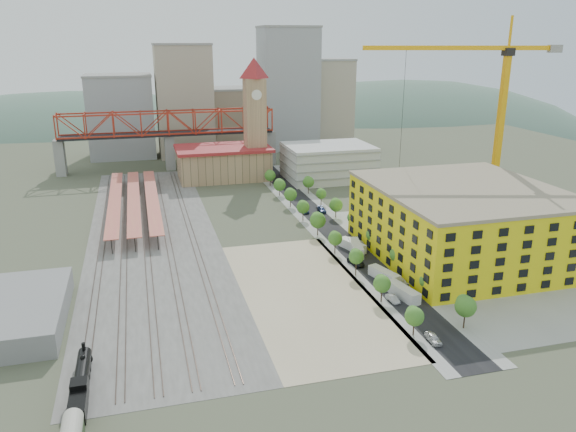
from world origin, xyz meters
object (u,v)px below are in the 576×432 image
object	(u,v)px
site_trailer_d	(352,246)
clock_tower	(255,107)
construction_building	(463,222)
site_trailer_b	(384,275)
site_trailer_c	(356,248)
locomotive	(81,381)
site_trailer_a	(403,292)
tower_crane	(490,99)
car_0	(433,339)

from	to	relation	value
site_trailer_d	clock_tower	bearing A→B (deg)	76.99
construction_building	site_trailer_b	bearing A→B (deg)	-160.18
construction_building	site_trailer_c	distance (m)	28.63
site_trailer_b	site_trailer_d	world-z (taller)	site_trailer_b
locomotive	site_trailer_a	xyz separation A→B (m)	(66.00, 18.14, -0.55)
site_trailer_b	site_trailer_c	xyz separation A→B (m)	(0.00, 18.30, 0.16)
tower_crane	car_0	world-z (taller)	tower_crane
clock_tower	site_trailer_b	bearing A→B (deg)	-85.82
clock_tower	site_trailer_c	distance (m)	95.40
clock_tower	site_trailer_a	distance (m)	122.56
clock_tower	site_trailer_a	size ratio (longest dim) A/B	5.44
construction_building	car_0	xyz separation A→B (m)	(-29.00, -38.28, -8.63)
clock_tower	site_trailer_a	world-z (taller)	clock_tower
tower_crane	site_trailer_b	bearing A→B (deg)	-143.58
tower_crane	locomotive	bearing A→B (deg)	-150.92
clock_tower	construction_building	xyz separation A→B (m)	(34.00, -99.99, -19.29)
clock_tower	site_trailer_a	bearing A→B (deg)	-86.16
site_trailer_a	clock_tower	bearing A→B (deg)	82.08
construction_building	site_trailer_c	size ratio (longest dim) A/B	4.92
locomotive	car_0	bearing A→B (deg)	-0.86
clock_tower	construction_building	bearing A→B (deg)	-71.22
site_trailer_b	construction_building	bearing A→B (deg)	3.09
car_0	locomotive	bearing A→B (deg)	-179.08
site_trailer_c	site_trailer_b	bearing A→B (deg)	-78.20
clock_tower	tower_crane	bearing A→B (deg)	-52.73
clock_tower	construction_building	world-z (taller)	clock_tower
locomotive	tower_crane	bearing A→B (deg)	29.08
construction_building	site_trailer_a	xyz separation A→B (m)	(-26.00, -19.19, -8.10)
site_trailer_a	site_trailer_d	bearing A→B (deg)	78.24
tower_crane	car_0	bearing A→B (deg)	-128.45
construction_building	clock_tower	bearing A→B (deg)	108.78
locomotive	car_0	size ratio (longest dim) A/B	4.35
clock_tower	locomotive	world-z (taller)	clock_tower
tower_crane	site_trailer_d	xyz separation A→B (m)	(-48.18, -14.82, -36.56)
tower_crane	car_0	xyz separation A→B (m)	(-51.18, -64.45, -37.03)
site_trailer_b	car_0	world-z (taller)	site_trailer_b
site_trailer_c	construction_building	bearing A→B (deg)	-7.15
site_trailer_a	car_0	world-z (taller)	site_trailer_a
site_trailer_d	car_0	bearing A→B (deg)	-111.63
site_trailer_a	site_trailer_b	distance (m)	9.83
clock_tower	site_trailer_c	size ratio (longest dim) A/B	5.06
clock_tower	construction_building	size ratio (longest dim) A/B	1.03
site_trailer_a	site_trailer_b	bearing A→B (deg)	78.24
construction_building	site_trailer_d	world-z (taller)	construction_building
locomotive	site_trailer_a	bearing A→B (deg)	15.37
locomotive	site_trailer_b	xyz separation A→B (m)	(66.00, 27.97, -0.61)
site_trailer_d	car_0	size ratio (longest dim) A/B	1.99
locomotive	site_trailer_d	world-z (taller)	locomotive
construction_building	locomotive	xyz separation A→B (m)	(-92.00, -37.33, -7.55)
site_trailer_b	car_0	distance (m)	29.07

